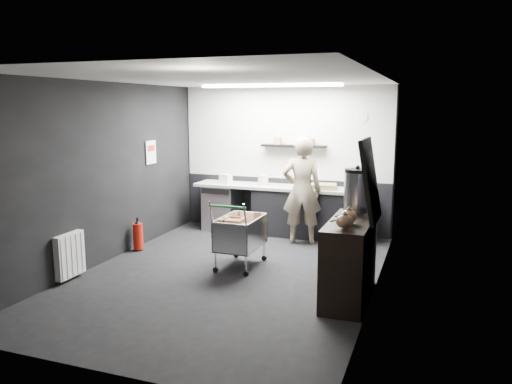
% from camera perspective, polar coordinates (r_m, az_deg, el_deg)
% --- Properties ---
extents(floor, '(5.50, 5.50, 0.00)m').
position_cam_1_polar(floor, '(7.10, -3.24, -9.47)').
color(floor, black).
rests_on(floor, ground).
extents(ceiling, '(5.50, 5.50, 0.00)m').
position_cam_1_polar(ceiling, '(6.71, -3.47, 12.85)').
color(ceiling, silver).
rests_on(ceiling, wall_back).
extents(wall_back, '(5.50, 0.00, 5.50)m').
position_cam_1_polar(wall_back, '(9.34, 3.32, 3.73)').
color(wall_back, black).
rests_on(wall_back, floor).
extents(wall_front, '(5.50, 0.00, 5.50)m').
position_cam_1_polar(wall_front, '(4.43, -17.55, -3.69)').
color(wall_front, black).
rests_on(wall_front, floor).
extents(wall_left, '(0.00, 5.50, 5.50)m').
position_cam_1_polar(wall_left, '(7.78, -17.04, 2.05)').
color(wall_left, black).
rests_on(wall_left, floor).
extents(wall_right, '(0.00, 5.50, 5.50)m').
position_cam_1_polar(wall_right, '(6.27, 13.70, 0.40)').
color(wall_right, black).
rests_on(wall_right, floor).
extents(kitchen_wall_panel, '(3.95, 0.02, 1.70)m').
position_cam_1_polar(kitchen_wall_panel, '(9.28, 3.31, 6.79)').
color(kitchen_wall_panel, silver).
rests_on(kitchen_wall_panel, wall_back).
extents(dado_panel, '(3.95, 0.02, 1.00)m').
position_cam_1_polar(dado_panel, '(9.45, 3.23, -1.41)').
color(dado_panel, black).
rests_on(dado_panel, wall_back).
extents(floating_shelf, '(1.20, 0.22, 0.04)m').
position_cam_1_polar(floating_shelf, '(9.14, 4.31, 5.28)').
color(floating_shelf, black).
rests_on(floating_shelf, wall_back).
extents(wall_clock, '(0.20, 0.03, 0.20)m').
position_cam_1_polar(wall_clock, '(8.96, 12.02, 8.39)').
color(wall_clock, silver).
rests_on(wall_clock, wall_back).
extents(poster, '(0.02, 0.30, 0.40)m').
position_cam_1_polar(poster, '(8.81, -11.93, 4.46)').
color(poster, white).
rests_on(poster, wall_left).
extents(poster_red_band, '(0.02, 0.22, 0.10)m').
position_cam_1_polar(poster_red_band, '(8.80, -11.92, 4.92)').
color(poster_red_band, red).
rests_on(poster_red_band, poster).
extents(radiator, '(0.10, 0.50, 0.60)m').
position_cam_1_polar(radiator, '(7.26, -20.52, -6.77)').
color(radiator, silver).
rests_on(radiator, wall_left).
extents(ceiling_strip, '(2.40, 0.20, 0.04)m').
position_cam_1_polar(ceiling_strip, '(8.44, 1.62, 12.06)').
color(ceiling_strip, white).
rests_on(ceiling_strip, ceiling).
extents(prep_counter, '(3.20, 0.61, 0.90)m').
position_cam_1_polar(prep_counter, '(9.13, 3.48, -2.09)').
color(prep_counter, black).
rests_on(prep_counter, floor).
extents(person, '(0.75, 0.58, 1.83)m').
position_cam_1_polar(person, '(8.51, 5.28, 0.15)').
color(person, beige).
rests_on(person, floor).
extents(shopping_cart, '(0.55, 0.91, 1.01)m').
position_cam_1_polar(shopping_cart, '(7.33, -1.80, -4.92)').
color(shopping_cart, silver).
rests_on(shopping_cart, floor).
extents(sideboard, '(0.56, 1.32, 1.97)m').
position_cam_1_polar(sideboard, '(6.22, 10.82, -6.44)').
color(sideboard, black).
rests_on(sideboard, floor).
extents(fire_extinguisher, '(0.16, 0.16, 0.53)m').
position_cam_1_polar(fire_extinguisher, '(8.39, -13.33, -4.84)').
color(fire_extinguisher, '#B7180C').
rests_on(fire_extinguisher, floor).
extents(cardboard_box, '(0.50, 0.41, 0.09)m').
position_cam_1_polar(cardboard_box, '(8.83, 7.77, 0.63)').
color(cardboard_box, '#947E4E').
rests_on(cardboard_box, prep_counter).
extents(pink_tub, '(0.19, 0.19, 0.19)m').
position_cam_1_polar(pink_tub, '(9.17, 0.82, 1.39)').
color(pink_tub, silver).
rests_on(pink_tub, prep_counter).
extents(white_container, '(0.23, 0.20, 0.18)m').
position_cam_1_polar(white_container, '(9.39, -3.48, 1.53)').
color(white_container, silver).
rests_on(white_container, prep_counter).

